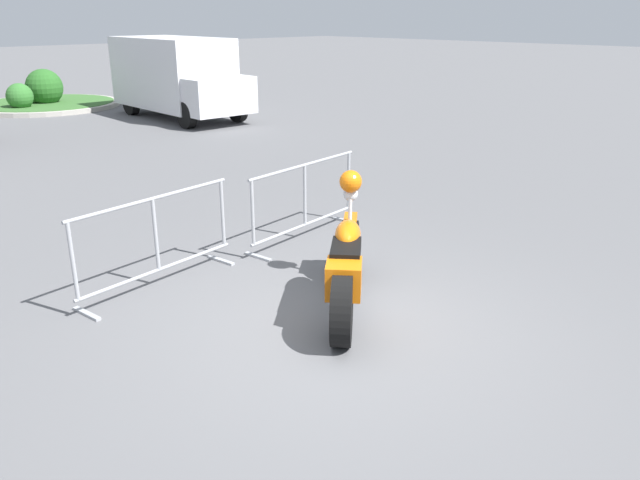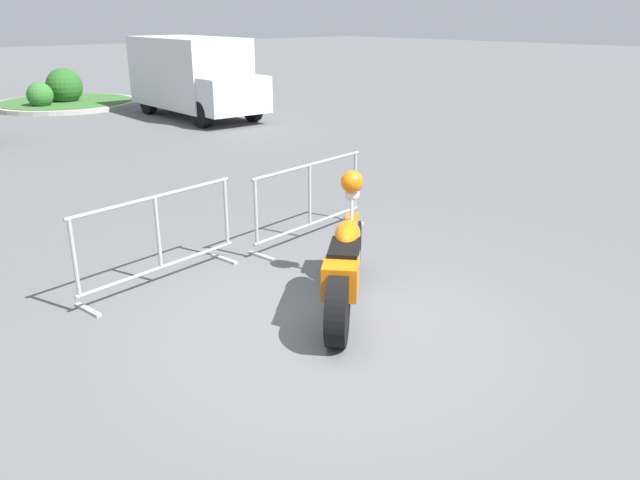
# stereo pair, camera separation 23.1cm
# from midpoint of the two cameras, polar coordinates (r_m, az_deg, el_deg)

# --- Properties ---
(ground_plane) EXTENTS (120.00, 120.00, 0.00)m
(ground_plane) POSITION_cam_midpoint_polar(r_m,az_deg,el_deg) (6.30, 0.23, -8.21)
(ground_plane) COLOR #5B5B5E
(motorcycle) EXTENTS (1.91, 1.66, 1.32)m
(motorcycle) POSITION_cam_midpoint_polar(r_m,az_deg,el_deg) (6.59, 1.44, -2.04)
(motorcycle) COLOR black
(motorcycle) RESTS_ON ground
(crowd_barrier_near) EXTENTS (2.14, 0.68, 1.07)m
(crowd_barrier_near) POSITION_cam_midpoint_polar(r_m,az_deg,el_deg) (7.33, -15.62, -0.09)
(crowd_barrier_near) COLOR #9EA0A5
(crowd_barrier_near) RESTS_ON ground
(crowd_barrier_far) EXTENTS (2.14, 0.68, 1.07)m
(crowd_barrier_far) POSITION_cam_midpoint_polar(r_m,az_deg,el_deg) (8.61, -2.16, 3.64)
(crowd_barrier_far) COLOR #9EA0A5
(crowd_barrier_far) RESTS_ON ground
(delivery_van) EXTENTS (2.17, 5.08, 2.31)m
(delivery_van) POSITION_cam_midpoint_polar(r_m,az_deg,el_deg) (19.61, -13.30, 14.44)
(delivery_van) COLOR silver
(delivery_van) RESTS_ON ground
(planter_island) EXTENTS (4.76, 4.76, 1.25)m
(planter_island) POSITION_cam_midpoint_polar(r_m,az_deg,el_deg) (23.32, -24.28, 11.75)
(planter_island) COLOR #ADA89E
(planter_island) RESTS_ON ground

